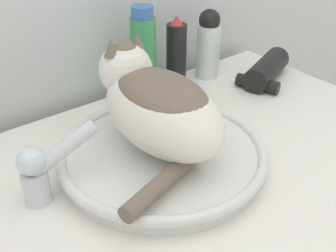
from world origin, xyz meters
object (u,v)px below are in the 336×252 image
object	(u,v)px
cat	(156,104)
faucet	(42,168)
shampoo_bottle_tall	(144,56)
hair_dryer	(266,71)
lotion_bottle_white	(208,44)
hairspray_can_black	(176,55)

from	to	relation	value
cat	faucet	size ratio (longest dim) A/B	2.15
shampoo_bottle_tall	hair_dryer	size ratio (longest dim) A/B	1.09
cat	lotion_bottle_white	size ratio (longest dim) A/B	1.65
lotion_bottle_white	hair_dryer	distance (m)	0.16
hairspray_can_black	shampoo_bottle_tall	distance (m)	0.10
hair_dryer	lotion_bottle_white	bearing A→B (deg)	109.15
cat	faucet	xyz separation A→B (m)	(-0.21, 0.03, -0.06)
cat	shampoo_bottle_tall	distance (m)	0.26
faucet	hairspray_can_black	bearing A→B (deg)	35.75
hairspray_can_black	hair_dryer	xyz separation A→B (m)	(0.20, -0.11, -0.06)
faucet	cat	bearing A→B (deg)	3.53
hair_dryer	shampoo_bottle_tall	bearing A→B (deg)	137.55
cat	hairspray_can_black	xyz separation A→B (m)	(0.22, 0.22, -0.04)
hairspray_can_black	hair_dryer	bearing A→B (deg)	-29.60
shampoo_bottle_tall	hair_dryer	world-z (taller)	shampoo_bottle_tall
lotion_bottle_white	hair_dryer	world-z (taller)	lotion_bottle_white
faucet	hairspray_can_black	world-z (taller)	hairspray_can_black
hairspray_can_black	cat	bearing A→B (deg)	-135.11
faucet	shampoo_bottle_tall	distance (m)	0.39
hairspray_can_black	lotion_bottle_white	distance (m)	0.10
lotion_bottle_white	cat	bearing A→B (deg)	-145.77
faucet	hair_dryer	world-z (taller)	faucet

